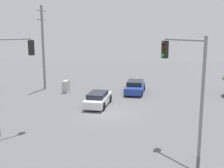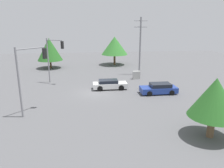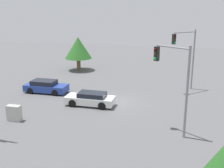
# 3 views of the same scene
# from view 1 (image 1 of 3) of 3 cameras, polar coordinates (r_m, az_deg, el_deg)

# --- Properties ---
(ground_plane) EXTENTS (80.00, 80.00, 0.00)m
(ground_plane) POSITION_cam_1_polar(r_m,az_deg,el_deg) (24.02, -0.84, -5.85)
(ground_plane) COLOR #5B5B5E
(sedan_blue) EXTENTS (4.61, 2.00, 1.35)m
(sedan_blue) POSITION_cam_1_polar(r_m,az_deg,el_deg) (31.35, 4.69, -0.61)
(sedan_blue) COLOR #233D93
(sedan_blue) RESTS_ON ground_plane
(sedan_white) EXTENTS (4.60, 1.85, 1.30)m
(sedan_white) POSITION_cam_1_polar(r_m,az_deg,el_deg) (26.05, -2.84, -3.04)
(sedan_white) COLOR silver
(sedan_white) RESTS_ON ground_plane
(traffic_signal_main) EXTENTS (2.46, 2.39, 6.67)m
(traffic_signal_main) POSITION_cam_1_polar(r_m,az_deg,el_deg) (16.24, 14.89, 1.86)
(traffic_signal_main) COLOR gray
(traffic_signal_main) RESTS_ON ground_plane
(traffic_signal_cross) EXTENTS (2.62, 1.76, 6.60)m
(traffic_signal_cross) POSITION_cam_1_polar(r_m,az_deg,el_deg) (19.83, -20.04, 3.01)
(traffic_signal_cross) COLOR gray
(traffic_signal_cross) RESTS_ON ground_plane
(utility_pole_tall) EXTENTS (2.20, 0.28, 9.66)m
(utility_pole_tall) POSITION_cam_1_polar(r_m,az_deg,el_deg) (33.85, -13.83, 7.59)
(utility_pole_tall) COLOR gray
(utility_pole_tall) RESTS_ON ground_plane
(electrical_cabinet) EXTENTS (1.15, 0.55, 1.30)m
(electrical_cabinet) POSITION_cam_1_polar(r_m,az_deg,el_deg) (32.07, -9.34, -0.48)
(electrical_cabinet) COLOR #B2B2AD
(electrical_cabinet) RESTS_ON ground_plane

